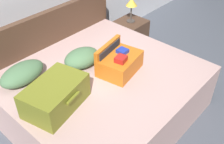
{
  "coord_description": "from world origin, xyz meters",
  "views": [
    {
      "loc": [
        -1.59,
        -1.16,
        2.3
      ],
      "look_at": [
        0.0,
        0.27,
        0.67
      ],
      "focal_mm": 42.7,
      "sensor_mm": 36.0,
      "label": 1
    }
  ],
  "objects_px": {
    "hard_case_medium": "(120,62)",
    "pillow_near_headboard": "(22,74)",
    "pillow_center_head": "(82,58)",
    "table_lamp": "(132,4)",
    "nightstand": "(130,36)",
    "bed": "(103,94)",
    "hard_case_large": "(55,96)"
  },
  "relations": [
    {
      "from": "hard_case_large",
      "to": "hard_case_medium",
      "type": "relative_size",
      "value": 1.27
    },
    {
      "from": "pillow_near_headboard",
      "to": "nightstand",
      "type": "xyz_separation_m",
      "value": [
        1.87,
        0.1,
        -0.41
      ]
    },
    {
      "from": "hard_case_medium",
      "to": "table_lamp",
      "type": "distance_m",
      "value": 1.31
    },
    {
      "from": "bed",
      "to": "pillow_near_headboard",
      "type": "distance_m",
      "value": 0.9
    },
    {
      "from": "table_lamp",
      "to": "hard_case_medium",
      "type": "bearing_deg",
      "value": -146.69
    },
    {
      "from": "hard_case_large",
      "to": "bed",
      "type": "bearing_deg",
      "value": -12.21
    },
    {
      "from": "hard_case_large",
      "to": "nightstand",
      "type": "bearing_deg",
      "value": 5.63
    },
    {
      "from": "pillow_near_headboard",
      "to": "pillow_center_head",
      "type": "distance_m",
      "value": 0.64
    },
    {
      "from": "bed",
      "to": "pillow_near_headboard",
      "type": "xyz_separation_m",
      "value": [
        -0.62,
        0.53,
        0.38
      ]
    },
    {
      "from": "hard_case_large",
      "to": "table_lamp",
      "type": "bearing_deg",
      "value": 5.63
    },
    {
      "from": "pillow_near_headboard",
      "to": "pillow_center_head",
      "type": "bearing_deg",
      "value": -22.8
    },
    {
      "from": "bed",
      "to": "nightstand",
      "type": "distance_m",
      "value": 1.41
    },
    {
      "from": "pillow_center_head",
      "to": "table_lamp",
      "type": "bearing_deg",
      "value": 14.99
    },
    {
      "from": "hard_case_medium",
      "to": "nightstand",
      "type": "xyz_separation_m",
      "value": [
        1.09,
        0.72,
        -0.43
      ]
    },
    {
      "from": "bed",
      "to": "table_lamp",
      "type": "relative_size",
      "value": 5.5
    },
    {
      "from": "hard_case_medium",
      "to": "pillow_center_head",
      "type": "xyz_separation_m",
      "value": [
        -0.19,
        0.37,
        -0.02
      ]
    },
    {
      "from": "bed",
      "to": "hard_case_medium",
      "type": "xyz_separation_m",
      "value": [
        0.17,
        -0.09,
        0.4
      ]
    },
    {
      "from": "hard_case_large",
      "to": "table_lamp",
      "type": "relative_size",
      "value": 1.81
    },
    {
      "from": "nightstand",
      "to": "hard_case_medium",
      "type": "bearing_deg",
      "value": -146.69
    },
    {
      "from": "hard_case_medium",
      "to": "pillow_near_headboard",
      "type": "height_order",
      "value": "hard_case_medium"
    },
    {
      "from": "pillow_center_head",
      "to": "hard_case_medium",
      "type": "bearing_deg",
      "value": -62.4
    },
    {
      "from": "pillow_near_headboard",
      "to": "nightstand",
      "type": "height_order",
      "value": "pillow_near_headboard"
    },
    {
      "from": "nightstand",
      "to": "table_lamp",
      "type": "bearing_deg",
      "value": 0.0
    },
    {
      "from": "bed",
      "to": "nightstand",
      "type": "relative_size",
      "value": 3.86
    },
    {
      "from": "pillow_center_head",
      "to": "bed",
      "type": "bearing_deg",
      "value": -84.23
    },
    {
      "from": "hard_case_large",
      "to": "hard_case_medium",
      "type": "bearing_deg",
      "value": -18.86
    },
    {
      "from": "nightstand",
      "to": "table_lamp",
      "type": "distance_m",
      "value": 0.53
    },
    {
      "from": "pillow_center_head",
      "to": "table_lamp",
      "type": "height_order",
      "value": "table_lamp"
    },
    {
      "from": "pillow_near_headboard",
      "to": "hard_case_large",
      "type": "bearing_deg",
      "value": -90.32
    },
    {
      "from": "bed",
      "to": "hard_case_medium",
      "type": "height_order",
      "value": "hard_case_medium"
    },
    {
      "from": "hard_case_medium",
      "to": "nightstand",
      "type": "height_order",
      "value": "hard_case_medium"
    },
    {
      "from": "nightstand",
      "to": "pillow_near_headboard",
      "type": "bearing_deg",
      "value": -177.04
    }
  ]
}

